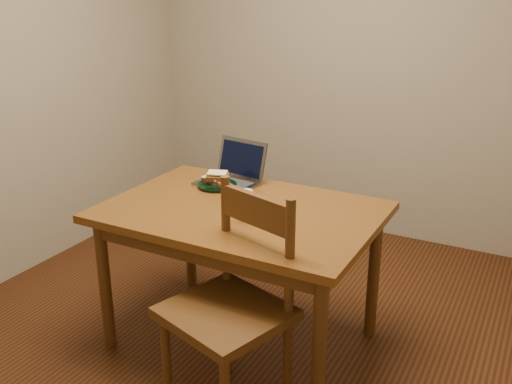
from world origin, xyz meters
The scene contains 11 objects.
floor centered at (0.00, 0.00, -0.01)m, with size 3.20×3.20×0.02m, color black.
back_wall centered at (0.00, 1.61, 1.30)m, with size 3.20×0.02×2.60m, color gray.
left_wall centered at (-1.61, 0.00, 1.30)m, with size 0.02×3.20×2.60m, color gray.
table centered at (0.02, -0.10, 0.65)m, with size 1.30×0.90×0.74m.
chair centered at (0.23, -0.55, 0.54)m, with size 0.58×0.56×0.50m.
plate centered at (-0.24, 0.11, 0.75)m, with size 0.21×0.21×0.02m, color black.
sandwich_cheese centered at (-0.28, 0.12, 0.78)m, with size 0.11×0.06×0.03m, color #381E0C, non-canonical shape.
sandwich_tomato centered at (-0.20, 0.10, 0.77)m, with size 0.10×0.06×0.03m, color #381E0C, non-canonical shape.
sandwich_top centered at (-0.24, 0.12, 0.80)m, with size 0.12×0.07×0.04m, color #381E0C, non-canonical shape.
milk_glass centered at (0.11, -0.21, 0.81)m, with size 0.07×0.07×0.14m, color white, non-canonical shape.
laptop centered at (-0.20, 0.22, 0.80)m, with size 0.35×0.32×0.22m.
Camera 1 is at (1.29, -2.31, 1.75)m, focal length 40.00 mm.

